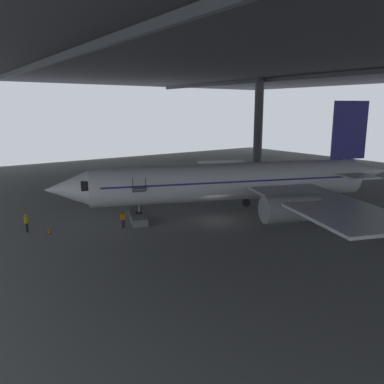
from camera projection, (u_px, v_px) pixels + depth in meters
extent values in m
plane|color=slate|center=(213.00, 218.00, 40.10)|extent=(110.00, 110.00, 0.00)
cylinder|color=#4C4F54|center=(258.00, 123.00, 73.71)|extent=(1.66, 1.66, 16.50)
cube|color=#38383D|center=(310.00, 54.00, 44.26)|extent=(121.00, 99.00, 1.20)
cube|color=#4C4F54|center=(105.00, 42.00, 30.50)|extent=(115.50, 0.50, 0.70)
cylinder|color=white|center=(231.00, 181.00, 40.85)|extent=(13.98, 28.40, 3.88)
cone|color=white|center=(70.00, 189.00, 36.93)|extent=(5.22, 5.71, 3.80)
cube|color=black|center=(96.00, 183.00, 37.42)|extent=(4.05, 3.72, 0.85)
cone|color=white|center=(365.00, 172.00, 44.67)|extent=(5.30, 6.98, 3.30)
cube|color=navy|center=(350.00, 130.00, 43.09)|extent=(1.74, 4.04, 6.35)
cube|color=white|center=(353.00, 175.00, 41.21)|extent=(5.75, 4.73, 0.16)
cube|color=white|center=(324.00, 168.00, 46.36)|extent=(5.75, 4.73, 0.16)
cube|color=white|center=(325.00, 205.00, 32.53)|extent=(17.68, 12.40, 0.24)
cylinder|color=#9EA3A8|center=(290.00, 208.00, 34.01)|extent=(4.05, 5.57, 2.41)
cube|color=white|center=(239.00, 169.00, 51.58)|extent=(17.68, 12.40, 0.24)
cylinder|color=#9EA3A8|center=(228.00, 177.00, 49.37)|extent=(4.05, 5.57, 2.41)
cube|color=navy|center=(231.00, 179.00, 40.78)|extent=(13.30, 26.45, 0.16)
cylinder|color=#9EA3A8|center=(139.00, 208.00, 38.99)|extent=(0.20, 0.20, 1.15)
cylinder|color=black|center=(139.00, 216.00, 39.16)|extent=(0.60, 0.95, 0.90)
cylinder|color=#9EA3A8|center=(265.00, 207.00, 39.60)|extent=(0.20, 0.20, 1.15)
cylinder|color=black|center=(265.00, 214.00, 39.77)|extent=(0.60, 0.95, 0.90)
cylinder|color=#9EA3A8|center=(246.00, 196.00, 44.41)|extent=(0.20, 0.20, 1.15)
cylinder|color=black|center=(246.00, 203.00, 44.58)|extent=(0.60, 0.95, 0.90)
cube|color=slate|center=(138.00, 218.00, 38.60)|extent=(4.18, 2.80, 0.70)
cube|color=slate|center=(138.00, 200.00, 38.20)|extent=(3.85, 2.51, 3.13)
cube|color=slate|center=(139.00, 189.00, 36.20)|extent=(1.49, 1.61, 0.12)
cylinder|color=black|center=(146.00, 183.00, 36.24)|extent=(0.06, 0.06, 1.00)
cylinder|color=black|center=(133.00, 184.00, 35.95)|extent=(0.06, 0.06, 1.00)
cylinder|color=black|center=(148.00, 224.00, 37.30)|extent=(0.32, 0.22, 0.30)
cylinder|color=black|center=(133.00, 226.00, 36.96)|extent=(0.32, 0.22, 0.30)
cylinder|color=black|center=(143.00, 216.00, 40.32)|extent=(0.32, 0.22, 0.30)
cylinder|color=black|center=(130.00, 217.00, 39.98)|extent=(0.32, 0.22, 0.30)
cylinder|color=#232838|center=(26.00, 228.00, 35.33)|extent=(0.14, 0.14, 0.85)
cylinder|color=#232838|center=(28.00, 227.00, 35.50)|extent=(0.14, 0.14, 0.85)
cube|color=yellow|center=(26.00, 220.00, 35.26)|extent=(0.39, 0.42, 0.60)
cylinder|color=yellow|center=(24.00, 220.00, 35.04)|extent=(0.09, 0.09, 0.57)
cylinder|color=yellow|center=(28.00, 219.00, 35.47)|extent=(0.09, 0.09, 0.57)
sphere|color=tan|center=(26.00, 215.00, 35.17)|extent=(0.23, 0.23, 0.23)
cylinder|color=#232838|center=(124.00, 224.00, 36.74)|extent=(0.14, 0.14, 0.80)
cylinder|color=#232838|center=(122.00, 224.00, 36.62)|extent=(0.14, 0.14, 0.80)
cube|color=orange|center=(123.00, 217.00, 36.54)|extent=(0.25, 0.38, 0.56)
cylinder|color=orange|center=(125.00, 216.00, 36.68)|extent=(0.09, 0.09, 0.54)
cylinder|color=orange|center=(121.00, 217.00, 36.39)|extent=(0.09, 0.09, 0.54)
sphere|color=brown|center=(123.00, 213.00, 36.45)|extent=(0.22, 0.22, 0.22)
cube|color=black|center=(49.00, 233.00, 35.01)|extent=(0.36, 0.36, 0.04)
cone|color=orange|center=(49.00, 230.00, 34.95)|extent=(0.30, 0.30, 0.56)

